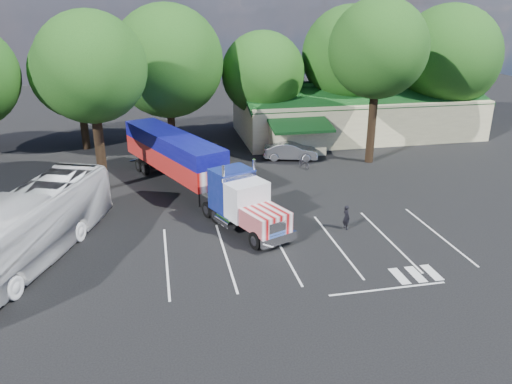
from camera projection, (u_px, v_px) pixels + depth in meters
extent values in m
plane|color=black|center=(260.00, 209.00, 33.43)|extent=(120.00, 120.00, 0.00)
cube|color=beige|center=(355.00, 115.00, 51.82)|extent=(24.00, 11.00, 4.00)
cube|color=#123F18|center=(367.00, 95.00, 48.74)|extent=(24.20, 6.25, 2.10)
cube|color=#123F18|center=(348.00, 87.00, 53.13)|extent=(24.20, 6.25, 2.10)
cube|color=beige|center=(296.00, 138.00, 45.31)|extent=(5.00, 2.50, 2.80)
cube|color=#123F18|center=(301.00, 125.00, 43.59)|extent=(5.40, 3.19, 0.80)
cylinder|color=black|center=(84.00, 128.00, 46.56)|extent=(0.70, 0.70, 4.00)
sphere|color=#174012|center=(77.00, 72.00, 44.73)|extent=(8.40, 8.40, 8.40)
cylinder|color=black|center=(172.00, 126.00, 46.55)|extent=(0.70, 0.70, 4.30)
sphere|color=#174012|center=(168.00, 61.00, 44.45)|extent=(10.00, 10.00, 10.00)
cylinder|color=black|center=(263.00, 122.00, 49.56)|extent=(0.70, 0.70, 3.60)
sphere|color=#174012|center=(263.00, 73.00, 47.85)|extent=(8.00, 8.00, 8.00)
cylinder|color=black|center=(347.00, 113.00, 51.55)|extent=(0.70, 0.70, 4.50)
sphere|color=#174012|center=(350.00, 55.00, 49.46)|extent=(9.60, 9.60, 9.60)
cylinder|color=black|center=(440.00, 114.00, 52.43)|extent=(0.70, 0.70, 3.90)
sphere|color=#174012|center=(448.00, 57.00, 50.35)|extent=(10.40, 10.40, 10.40)
cylinder|color=black|center=(100.00, 150.00, 35.88)|extent=(0.70, 0.70, 6.00)
sphere|color=#174012|center=(91.00, 67.00, 33.79)|extent=(7.60, 7.60, 7.60)
cylinder|color=black|center=(372.00, 125.00, 42.21)|extent=(0.70, 0.70, 6.50)
sphere|color=#174012|center=(378.00, 49.00, 39.99)|extent=(8.00, 8.00, 8.00)
cube|color=black|center=(244.00, 217.00, 30.42)|extent=(3.48, 6.49, 0.24)
cube|color=white|center=(279.00, 240.00, 27.71)|extent=(2.28, 1.15, 0.52)
cube|color=white|center=(277.00, 229.00, 27.66)|extent=(1.09, 0.55, 0.86)
cube|color=silver|center=(266.00, 219.00, 28.43)|extent=(2.91, 2.96, 1.09)
cube|color=silver|center=(247.00, 200.00, 29.69)|extent=(2.78, 2.33, 2.19)
cube|color=black|center=(253.00, 196.00, 29.04)|extent=(2.04, 0.93, 0.95)
cube|color=white|center=(240.00, 177.00, 29.87)|extent=(2.31, 1.06, 0.24)
cube|color=navy|center=(232.00, 189.00, 30.93)|extent=(2.93, 2.68, 2.57)
cylinder|color=white|center=(224.00, 191.00, 29.58)|extent=(0.22, 0.22, 3.23)
cylinder|color=white|center=(254.00, 184.00, 30.74)|extent=(0.22, 0.22, 3.23)
cylinder|color=white|center=(225.00, 221.00, 29.81)|extent=(1.17, 1.65, 0.63)
cylinder|color=white|center=(260.00, 212.00, 31.17)|extent=(1.17, 1.65, 0.63)
cube|color=white|center=(173.00, 158.00, 37.32)|extent=(7.04, 12.16, 1.43)
cube|color=#0A0A65|center=(172.00, 142.00, 36.86)|extent=(7.04, 12.16, 1.14)
cube|color=black|center=(153.00, 161.00, 40.83)|extent=(2.35, 3.51, 0.33)
cube|color=black|center=(199.00, 198.00, 33.51)|extent=(0.15, 0.15, 1.33)
cube|color=black|center=(216.00, 194.00, 34.22)|extent=(0.15, 0.15, 1.33)
cube|color=white|center=(142.00, 159.00, 42.64)|extent=(2.14, 1.00, 0.11)
cylinder|color=black|center=(256.00, 240.00, 27.84)|extent=(0.72, 1.09, 1.05)
cylinder|color=black|center=(284.00, 232.00, 28.90)|extent=(0.72, 1.09, 1.05)
cylinder|color=black|center=(216.00, 215.00, 31.20)|extent=(0.72, 1.09, 1.05)
cylinder|color=black|center=(243.00, 208.00, 32.26)|extent=(0.72, 1.09, 1.05)
cylinder|color=black|center=(208.00, 210.00, 32.00)|extent=(0.72, 1.09, 1.05)
cylinder|color=black|center=(234.00, 203.00, 33.06)|extent=(0.72, 1.09, 1.05)
cylinder|color=black|center=(145.00, 169.00, 39.82)|extent=(0.72, 1.09, 1.05)
cylinder|color=black|center=(168.00, 165.00, 40.88)|extent=(0.72, 1.09, 1.05)
cylinder|color=black|center=(140.00, 165.00, 40.69)|extent=(0.72, 1.09, 1.05)
cylinder|color=black|center=(162.00, 161.00, 41.75)|extent=(0.72, 1.09, 1.05)
imported|color=black|center=(346.00, 217.00, 30.26)|extent=(0.49, 0.63, 1.53)
imported|color=black|center=(304.00, 163.00, 41.64)|extent=(0.92, 1.65, 0.82)
imported|color=silver|center=(27.00, 229.00, 26.13)|extent=(7.78, 13.66, 3.74)
imported|color=#9FA2A6|center=(291.00, 151.00, 43.70)|extent=(4.98, 2.80, 1.55)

